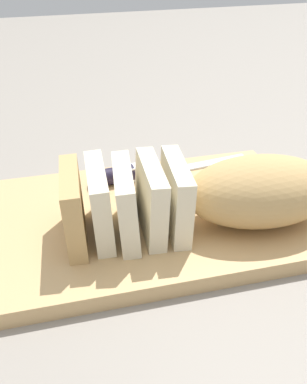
# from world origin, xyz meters

# --- Properties ---
(ground_plane) EXTENTS (3.00, 3.00, 0.00)m
(ground_plane) POSITION_xyz_m (0.00, 0.00, 0.00)
(ground_plane) COLOR gray
(cutting_board) EXTENTS (0.41, 0.28, 0.02)m
(cutting_board) POSITION_xyz_m (0.00, 0.00, 0.01)
(cutting_board) COLOR tan
(cutting_board) RESTS_ON ground_plane
(bread_loaf) EXTENTS (0.34, 0.14, 0.09)m
(bread_loaf) POSITION_xyz_m (-0.06, 0.04, 0.06)
(bread_loaf) COLOR tan
(bread_loaf) RESTS_ON cutting_board
(bread_knife) EXTENTS (0.25, 0.05, 0.02)m
(bread_knife) POSITION_xyz_m (0.01, -0.09, 0.03)
(bread_knife) COLOR silver
(bread_knife) RESTS_ON cutting_board
(crumb_near_knife) EXTENTS (0.01, 0.01, 0.01)m
(crumb_near_knife) POSITION_xyz_m (0.03, -0.04, 0.02)
(crumb_near_knife) COLOR tan
(crumb_near_knife) RESTS_ON cutting_board
(crumb_near_loaf) EXTENTS (0.01, 0.01, 0.01)m
(crumb_near_loaf) POSITION_xyz_m (-0.01, -0.03, 0.02)
(crumb_near_loaf) COLOR tan
(crumb_near_loaf) RESTS_ON cutting_board
(crumb_stray_left) EXTENTS (0.01, 0.01, 0.01)m
(crumb_stray_left) POSITION_xyz_m (-0.02, -0.04, 0.02)
(crumb_stray_left) COLOR tan
(crumb_stray_left) RESTS_ON cutting_board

